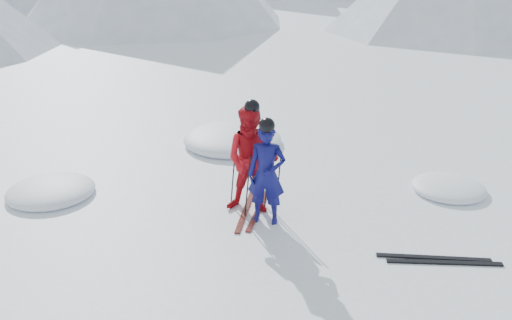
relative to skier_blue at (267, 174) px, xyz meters
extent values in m
plane|color=white|center=(1.60, -0.41, -0.87)|extent=(160.00, 160.00, 0.00)
imported|color=#0E0E55|center=(0.00, 0.00, 0.00)|extent=(0.74, 0.61, 1.74)
imported|color=#B80E18|center=(-0.18, 0.43, 0.09)|extent=(1.13, 1.00, 1.93)
cylinder|color=black|center=(-0.30, 0.15, -0.29)|extent=(0.12, 0.08, 1.16)
cylinder|color=black|center=(0.25, 0.25, -0.29)|extent=(0.12, 0.07, 1.16)
cylinder|color=black|center=(-0.48, 0.68, -0.23)|extent=(0.13, 0.10, 1.28)
cylinder|color=black|center=(0.12, 0.58, -0.23)|extent=(0.13, 0.09, 1.28)
cube|color=black|center=(-0.30, 0.43, -0.85)|extent=(0.60, 1.65, 0.03)
cube|color=black|center=(-0.06, 0.43, -0.85)|extent=(0.71, 1.61, 0.03)
cube|color=black|center=(2.29, -1.56, -0.85)|extent=(1.67, 0.50, 0.03)
cube|color=black|center=(2.39, -1.71, -0.85)|extent=(1.68, 0.45, 0.03)
ellipsoid|color=white|center=(-3.84, 1.65, -0.87)|extent=(1.63, 1.63, 0.36)
ellipsoid|color=white|center=(3.66, 0.65, -0.87)|extent=(1.39, 1.39, 0.31)
ellipsoid|color=white|center=(-0.13, 3.91, -0.87)|extent=(2.32, 2.32, 0.51)
camera|label=1|loc=(-1.43, -8.09, 3.56)|focal=38.00mm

